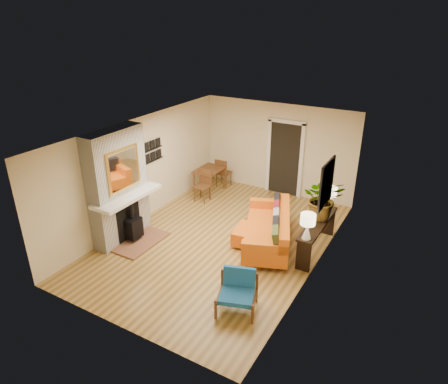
# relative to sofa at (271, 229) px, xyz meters

# --- Properties ---
(room_shell) EXTENTS (6.50, 6.50, 6.50)m
(room_shell) POSITION_rel_sofa_xyz_m (-0.48, 2.21, 0.86)
(room_shell) COLOR #B58B45
(room_shell) RESTS_ON ground
(fireplace) EXTENTS (1.09, 1.68, 2.60)m
(fireplace) POSITION_rel_sofa_xyz_m (-3.09, -1.42, 0.86)
(fireplace) COLOR white
(fireplace) RESTS_ON ground
(sofa) EXTENTS (1.69, 2.41, 0.87)m
(sofa) POSITION_rel_sofa_xyz_m (0.00, 0.00, 0.00)
(sofa) COLOR silver
(sofa) RESTS_ON ground
(ottoman) EXTENTS (0.85, 0.85, 0.38)m
(ottoman) POSITION_rel_sofa_xyz_m (-0.37, -0.21, -0.16)
(ottoman) COLOR silver
(ottoman) RESTS_ON ground
(blue_chair) EXTENTS (0.85, 0.84, 0.71)m
(blue_chair) POSITION_rel_sofa_xyz_m (0.35, -2.23, 0.00)
(blue_chair) COLOR brown
(blue_chair) RESTS_ON ground
(dining_table) EXTENTS (0.67, 1.62, 0.87)m
(dining_table) POSITION_rel_sofa_xyz_m (-2.67, 1.79, 0.19)
(dining_table) COLOR brown
(dining_table) RESTS_ON ground
(console_table) EXTENTS (0.34, 1.85, 0.72)m
(console_table) POSITION_rel_sofa_xyz_m (0.98, 0.24, 0.19)
(console_table) COLOR black
(console_table) RESTS_ON ground
(lamp_near) EXTENTS (0.30, 0.30, 0.54)m
(lamp_near) POSITION_rel_sofa_xyz_m (0.98, -0.54, 0.68)
(lamp_near) COLOR white
(lamp_near) RESTS_ON console_table
(lamp_far) EXTENTS (0.30, 0.30, 0.54)m
(lamp_far) POSITION_rel_sofa_xyz_m (0.98, 0.97, 0.68)
(lamp_far) COLOR white
(lamp_far) RESTS_ON console_table
(houseplant) EXTENTS (1.08, 1.02, 0.95)m
(houseplant) POSITION_rel_sofa_xyz_m (0.97, 0.46, 0.82)
(houseplant) COLOR #1E5919
(houseplant) RESTS_ON console_table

